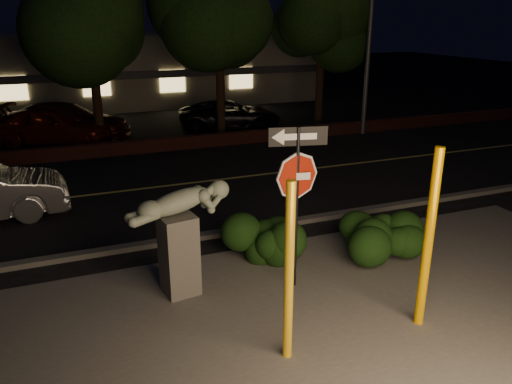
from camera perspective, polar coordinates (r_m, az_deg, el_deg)
ground at (r=18.64m, az=-8.68°, el=3.83°), size 90.00×90.00×0.00m
patio at (r=9.07m, az=7.92°, el=-13.75°), size 14.00×6.00×0.02m
road at (r=15.85m, az=-6.19°, el=1.15°), size 80.00×8.00×0.01m
lane_marking at (r=15.84m, az=-6.20°, el=1.20°), size 80.00×0.12×0.00m
curb at (r=12.17m, az=-1.00°, el=-4.24°), size 80.00×0.25×0.12m
brick_wall at (r=19.81m, az=-9.58°, el=5.46°), size 40.00×0.35×0.50m
parking_lot at (r=25.34m, az=-12.34°, el=7.76°), size 40.00×12.00×0.01m
building at (r=32.90m, az=-15.02°, el=13.67°), size 22.00×10.20×4.00m
tree_far_d at (r=23.76m, az=7.66°, el=20.42°), size 4.40×4.40×7.42m
yellow_pole_left at (r=7.33m, az=3.78°, el=-9.34°), size 0.14×0.14×2.86m
yellow_pole_right at (r=8.50m, az=19.10°, el=-5.29°), size 0.16×0.16×3.10m
signpost at (r=9.00m, az=4.73°, el=1.77°), size 1.04×0.26×3.13m
sculpture at (r=9.19m, az=-8.74°, el=-4.23°), size 1.97×0.79×2.10m
hedge_center at (r=10.64m, az=1.70°, el=-5.25°), size 1.97×0.97×1.01m
hedge_right at (r=11.02m, az=14.60°, el=-4.56°), size 2.03×1.62×1.17m
hedge_far_right at (r=11.29m, az=13.22°, el=-4.34°), size 1.53×1.06×0.99m
parked_car_red at (r=21.95m, az=-22.33°, el=7.06°), size 4.95×3.50×1.57m
parked_car_darkred at (r=22.58m, az=-20.96°, el=7.51°), size 5.72×3.79×1.54m
parked_car_dark at (r=23.31m, az=-3.03°, el=8.79°), size 5.01×3.05×1.30m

